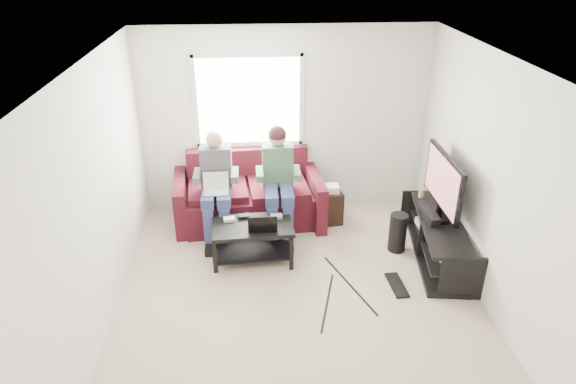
{
  "coord_description": "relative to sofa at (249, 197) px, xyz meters",
  "views": [
    {
      "loc": [
        -0.45,
        -4.55,
        3.62
      ],
      "look_at": [
        -0.08,
        0.6,
        1.02
      ],
      "focal_mm": 32.0,
      "sensor_mm": 36.0,
      "label": 1
    }
  ],
  "objects": [
    {
      "name": "floor",
      "position": [
        0.55,
        -1.82,
        -0.34
      ],
      "size": [
        4.5,
        4.5,
        0.0
      ],
      "primitive_type": "plane",
      "color": "tan",
      "rests_on": "ground"
    },
    {
      "name": "ceiling",
      "position": [
        0.55,
        -1.82,
        2.26
      ],
      "size": [
        4.5,
        4.5,
        0.0
      ],
      "primitive_type": "plane",
      "rotation": [
        3.14,
        0.0,
        0.0
      ],
      "color": "white",
      "rests_on": "wall_back"
    },
    {
      "name": "wall_back",
      "position": [
        0.55,
        0.43,
        0.96
      ],
      "size": [
        4.5,
        0.0,
        4.5
      ],
      "primitive_type": "plane",
      "rotation": [
        1.57,
        0.0,
        0.0
      ],
      "color": "silver",
      "rests_on": "floor"
    },
    {
      "name": "wall_front",
      "position": [
        0.55,
        -4.07,
        0.96
      ],
      "size": [
        4.5,
        0.0,
        4.5
      ],
      "primitive_type": "plane",
      "rotation": [
        -1.57,
        0.0,
        0.0
      ],
      "color": "silver",
      "rests_on": "floor"
    },
    {
      "name": "wall_left",
      "position": [
        -1.45,
        -1.82,
        0.96
      ],
      "size": [
        0.0,
        4.5,
        4.5
      ],
      "primitive_type": "plane",
      "rotation": [
        1.57,
        0.0,
        1.57
      ],
      "color": "silver",
      "rests_on": "floor"
    },
    {
      "name": "wall_right",
      "position": [
        2.55,
        -1.82,
        0.96
      ],
      "size": [
        0.0,
        4.5,
        4.5
      ],
      "primitive_type": "plane",
      "rotation": [
        1.57,
        0.0,
        -1.57
      ],
      "color": "silver",
      "rests_on": "floor"
    },
    {
      "name": "window",
      "position": [
        0.05,
        0.41,
        1.26
      ],
      "size": [
        1.48,
        0.04,
        1.28
      ],
      "color": "white",
      "rests_on": "wall_back"
    },
    {
      "name": "sofa",
      "position": [
        0.0,
        0.0,
        0.0
      ],
      "size": [
        2.09,
        1.09,
        0.94
      ],
      "color": "#45111E",
      "rests_on": "floor"
    },
    {
      "name": "person_left",
      "position": [
        -0.4,
        -0.38,
        0.43
      ],
      "size": [
        0.4,
        0.71,
        1.4
      ],
      "color": "navy",
      "rests_on": "sofa"
    },
    {
      "name": "person_right",
      "position": [
        0.4,
        -0.36,
        0.49
      ],
      "size": [
        0.4,
        0.71,
        1.44
      ],
      "color": "navy",
      "rests_on": "sofa"
    },
    {
      "name": "laptop_silver",
      "position": [
        -0.4,
        -0.53,
        0.42
      ],
      "size": [
        0.36,
        0.28,
        0.24
      ],
      "primitive_type": null,
      "rotation": [
        0.0,
        0.0,
        0.2
      ],
      "color": "silver",
      "rests_on": "person_left"
    },
    {
      "name": "coffee_table",
      "position": [
        0.05,
        -1.0,
        0.01
      ],
      "size": [
        1.0,
        0.65,
        0.48
      ],
      "color": "black",
      "rests_on": "floor"
    },
    {
      "name": "laptop_black",
      "position": [
        0.17,
        -1.08,
        0.26
      ],
      "size": [
        0.35,
        0.25,
        0.24
      ],
      "primitive_type": null,
      "rotation": [
        0.0,
        0.0,
        -0.03
      ],
      "color": "black",
      "rests_on": "coffee_table"
    },
    {
      "name": "controller_a",
      "position": [
        -0.23,
        -0.88,
        0.16
      ],
      "size": [
        0.14,
        0.1,
        0.04
      ],
      "primitive_type": "cube",
      "rotation": [
        0.0,
        0.0,
        0.06
      ],
      "color": "silver",
      "rests_on": "coffee_table"
    },
    {
      "name": "controller_b",
      "position": [
        -0.05,
        -0.82,
        0.16
      ],
      "size": [
        0.15,
        0.11,
        0.04
      ],
      "primitive_type": "cube",
      "rotation": [
        0.0,
        0.0,
        0.18
      ],
      "color": "black",
      "rests_on": "coffee_table"
    },
    {
      "name": "controller_c",
      "position": [
        0.35,
        -0.85,
        0.16
      ],
      "size": [
        0.14,
        0.09,
        0.04
      ],
      "primitive_type": "cube",
      "rotation": [
        0.0,
        0.0,
        0.03
      ],
      "color": "gray",
      "rests_on": "coffee_table"
    },
    {
      "name": "tv_stand",
      "position": [
        2.32,
        -1.16,
        -0.1
      ],
      "size": [
        0.71,
        1.68,
        0.54
      ],
      "color": "black",
      "rests_on": "floor"
    },
    {
      "name": "tv",
      "position": [
        2.31,
        -1.06,
        0.66
      ],
      "size": [
        0.12,
        1.1,
        0.81
      ],
      "color": "black",
      "rests_on": "tv_stand"
    },
    {
      "name": "soundbar",
      "position": [
        2.2,
        -1.06,
        0.25
      ],
      "size": [
        0.12,
        0.5,
        0.1
      ],
      "primitive_type": "cube",
      "color": "black",
      "rests_on": "tv_stand"
    },
    {
      "name": "drink_cup",
      "position": [
        2.27,
        -0.53,
        0.26
      ],
      "size": [
        0.08,
        0.08,
        0.12
      ],
      "primitive_type": "cylinder",
      "color": "#B0844C",
      "rests_on": "tv_stand"
    },
    {
      "name": "console_white",
      "position": [
        2.32,
        -1.56,
        -0.03
      ],
      "size": [
        0.3,
        0.22,
        0.06
      ],
      "primitive_type": "cube",
      "color": "silver",
      "rests_on": "tv_stand"
    },
    {
      "name": "console_grey",
      "position": [
        2.32,
        -0.86,
        -0.02
      ],
      "size": [
        0.34,
        0.26,
        0.08
      ],
      "primitive_type": "cube",
      "color": "gray",
      "rests_on": "tv_stand"
    },
    {
      "name": "console_black",
      "position": [
        2.32,
        -1.21,
        -0.02
      ],
      "size": [
        0.38,
        0.3,
        0.07
      ],
      "primitive_type": "cube",
      "color": "black",
      "rests_on": "tv_stand"
    },
    {
      "name": "subwoofer",
      "position": [
        1.87,
        -0.93,
        -0.09
      ],
      "size": [
        0.22,
        0.22,
        0.51
      ],
      "primitive_type": "cylinder",
      "color": "black",
      "rests_on": "floor"
    },
    {
      "name": "keyboard_floor",
      "position": [
        1.69,
        -1.69,
        -0.33
      ],
      "size": [
        0.18,
        0.47,
        0.03
      ],
      "primitive_type": "cube",
      "rotation": [
        0.0,
        0.0,
        0.06
      ],
      "color": "black",
      "rests_on": "floor"
    },
    {
      "name": "end_table",
      "position": [
        1.12,
        -0.16,
        -0.09
      ],
      "size": [
        0.31,
        0.31,
        0.56
      ],
      "color": "black",
      "rests_on": "floor"
    }
  ]
}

